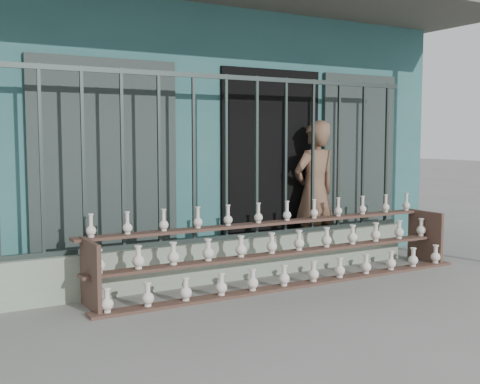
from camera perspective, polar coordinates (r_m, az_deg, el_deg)
ground at (r=5.67m, az=5.18°, el=-10.93°), size 60.00×60.00×0.00m
workshop_building at (r=9.23m, az=-10.16°, el=5.45°), size 7.40×6.60×3.21m
parapet_wall at (r=6.69m, az=-1.30°, el=-6.42°), size 5.00×0.20×0.45m
security_fence at (r=6.55m, az=-1.32°, el=3.25°), size 5.00×0.04×1.80m
shelf_rack at (r=6.58m, az=4.39°, el=-5.42°), size 4.50×0.68×0.85m
elderly_woman at (r=7.56m, az=7.10°, el=-0.01°), size 0.69×0.49×1.78m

